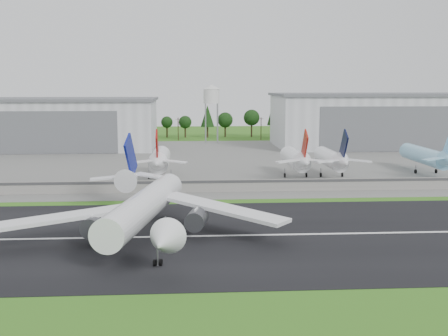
{
  "coord_description": "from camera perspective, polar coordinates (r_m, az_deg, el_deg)",
  "views": [
    {
      "loc": [
        -16.87,
        -96.34,
        29.46
      ],
      "look_at": [
        -8.08,
        40.0,
        9.0
      ],
      "focal_mm": 45.0,
      "sensor_mm": 36.0,
      "label": 1
    }
  ],
  "objects": [
    {
      "name": "ground",
      "position": [
        102.15,
        6.04,
        -8.29
      ],
      "size": [
        600.0,
        600.0,
        0.0
      ],
      "primitive_type": "plane",
      "color": "#3E6B19",
      "rests_on": "ground"
    },
    {
      "name": "runway",
      "position": [
        111.61,
        5.17,
        -6.8
      ],
      "size": [
        320.0,
        60.0,
        0.1
      ],
      "primitive_type": "cube",
      "color": "black",
      "rests_on": "ground"
    },
    {
      "name": "runway_centerline",
      "position": [
        111.6,
        5.17,
        -6.77
      ],
      "size": [
        220.0,
        1.0,
        0.02
      ],
      "primitive_type": "cube",
      "color": "white",
      "rests_on": "runway"
    },
    {
      "name": "apron",
      "position": [
        218.98,
        0.76,
        0.8
      ],
      "size": [
        320.0,
        150.0,
        0.1
      ],
      "primitive_type": "cube",
      "color": "slate",
      "rests_on": "ground"
    },
    {
      "name": "blast_fence",
      "position": [
        154.75,
        2.63,
        -1.79
      ],
      "size": [
        240.0,
        0.61,
        3.5
      ],
      "color": "gray",
      "rests_on": "ground"
    },
    {
      "name": "hangar_west",
      "position": [
        269.37,
        -17.29,
        4.34
      ],
      "size": [
        97.0,
        44.0,
        23.2
      ],
      "color": "silver",
      "rests_on": "ground"
    },
    {
      "name": "hangar_east",
      "position": [
        277.45,
        15.71,
        4.72
      ],
      "size": [
        102.0,
        47.0,
        25.2
      ],
      "color": "silver",
      "rests_on": "ground"
    },
    {
      "name": "water_tower",
      "position": [
        281.63,
        -1.28,
        7.52
      ],
      "size": [
        8.4,
        8.4,
        29.4
      ],
      "color": "#99999E",
      "rests_on": "ground"
    },
    {
      "name": "utility_poles",
      "position": [
        298.28,
        -0.43,
        2.85
      ],
      "size": [
        230.0,
        3.0,
        12.0
      ],
      "primitive_type": null,
      "color": "black",
      "rests_on": "ground"
    },
    {
      "name": "treeline",
      "position": [
        313.19,
        -0.59,
        3.12
      ],
      "size": [
        320.0,
        16.0,
        22.0
      ],
      "primitive_type": null,
      "color": "black",
      "rests_on": "ground"
    },
    {
      "name": "main_airliner",
      "position": [
        109.05,
        -8.07,
        -4.59
      ],
      "size": [
        56.24,
        59.0,
        18.17
      ],
      "rotation": [
        0.0,
        0.0,
        2.95
      ],
      "color": "white",
      "rests_on": "runway"
    },
    {
      "name": "parked_jet_red_a",
      "position": [
        174.69,
        -6.58,
        0.83
      ],
      "size": [
        7.36,
        31.29,
        16.78
      ],
      "color": "white",
      "rests_on": "ground"
    },
    {
      "name": "parked_jet_red_b",
      "position": [
        177.76,
        7.4,
        0.89
      ],
      "size": [
        7.36,
        31.29,
        16.59
      ],
      "color": "white",
      "rests_on": "ground"
    },
    {
      "name": "parked_jet_navy",
      "position": [
        180.35,
        11.03,
        0.89
      ],
      "size": [
        7.36,
        31.29,
        16.51
      ],
      "color": "white",
      "rests_on": "ground"
    },
    {
      "name": "parked_jet_skyblue",
      "position": [
        195.97,
        20.06,
        1.13
      ],
      "size": [
        7.36,
        37.29,
        16.56
      ],
      "color": "#85C5E7",
      "rests_on": "ground"
    }
  ]
}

